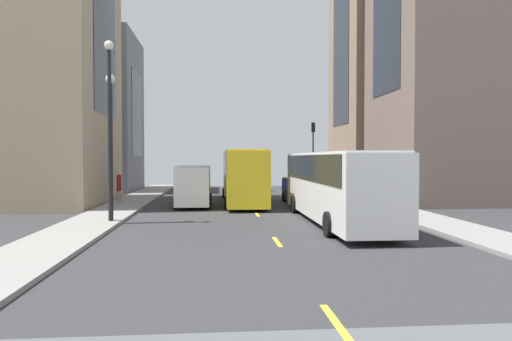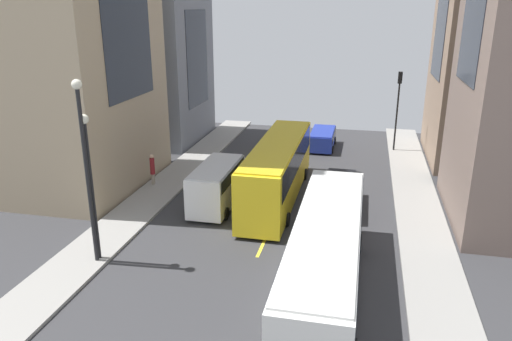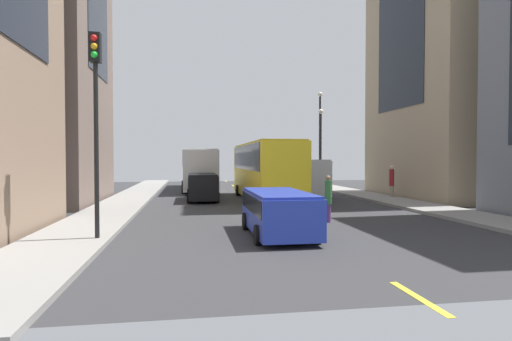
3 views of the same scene
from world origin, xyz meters
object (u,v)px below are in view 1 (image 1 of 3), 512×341
(delivery_van_white, at_px, (194,183))
(pedestrian_crossing_near, at_px, (119,185))
(car_blue_0, at_px, (253,181))
(city_bus_white, at_px, (335,181))
(car_black_1, at_px, (299,189))
(pedestrian_crossing_mid, at_px, (225,181))
(traffic_light_near_corner, at_px, (313,143))
(streetcar_yellow, at_px, (243,172))

(delivery_van_white, xyz_separation_m, pedestrian_crossing_near, (5.14, -2.44, -0.26))
(car_blue_0, bearing_deg, city_bus_white, 95.58)
(city_bus_white, xyz_separation_m, pedestrian_crossing_near, (12.21, -10.46, -0.76))
(city_bus_white, height_order, pedestrian_crossing_near, city_bus_white)
(car_black_1, height_order, pedestrian_crossing_near, pedestrian_crossing_near)
(city_bus_white, height_order, pedestrian_crossing_mid, city_bus_white)
(city_bus_white, distance_m, car_blue_0, 22.21)
(delivery_van_white, distance_m, traffic_light_near_corner, 18.15)
(car_blue_0, height_order, pedestrian_crossing_mid, pedestrian_crossing_mid)
(traffic_light_near_corner, bearing_deg, delivery_van_white, 53.20)
(streetcar_yellow, distance_m, pedestrian_crossing_near, 8.45)
(pedestrian_crossing_near, xyz_separation_m, traffic_light_near_corner, (-15.86, -11.89, 3.26))
(car_blue_0, xyz_separation_m, car_black_1, (-2.17, 12.62, 0.10))
(car_blue_0, xyz_separation_m, traffic_light_near_corner, (-5.81, -0.28, 3.62))
(streetcar_yellow, height_order, traffic_light_near_corner, traffic_light_near_corner)
(car_black_1, bearing_deg, delivery_van_white, 11.47)
(delivery_van_white, relative_size, car_black_1, 1.11)
(pedestrian_crossing_mid, bearing_deg, delivery_van_white, 129.24)
(pedestrian_crossing_mid, xyz_separation_m, pedestrian_crossing_near, (7.39, 8.97, 0.21))
(city_bus_white, relative_size, car_black_1, 2.69)
(car_black_1, xyz_separation_m, traffic_light_near_corner, (-3.64, -12.90, 3.52))
(streetcar_yellow, xyz_separation_m, pedestrian_crossing_near, (8.40, -0.31, -0.87))
(streetcar_yellow, bearing_deg, delivery_van_white, 33.22)
(car_blue_0, distance_m, traffic_light_near_corner, 6.85)
(delivery_van_white, distance_m, car_blue_0, 14.91)
(pedestrian_crossing_mid, height_order, traffic_light_near_corner, traffic_light_near_corner)
(city_bus_white, bearing_deg, streetcar_yellow, -69.45)
(pedestrian_crossing_mid, relative_size, pedestrian_crossing_near, 0.94)
(city_bus_white, bearing_deg, car_black_1, -90.06)
(car_blue_0, height_order, traffic_light_near_corner, traffic_light_near_corner)
(car_black_1, height_order, pedestrian_crossing_mid, pedestrian_crossing_mid)
(city_bus_white, distance_m, delivery_van_white, 10.70)
(streetcar_yellow, distance_m, delivery_van_white, 3.95)
(delivery_van_white, bearing_deg, car_blue_0, -109.27)
(pedestrian_crossing_near, distance_m, traffic_light_near_corner, 20.09)
(delivery_van_white, height_order, traffic_light_near_corner, traffic_light_near_corner)
(delivery_van_white, distance_m, pedestrian_crossing_near, 5.70)
(pedestrian_crossing_mid, height_order, pedestrian_crossing_near, pedestrian_crossing_near)
(pedestrian_crossing_near, bearing_deg, traffic_light_near_corner, 61.11)
(car_blue_0, bearing_deg, streetcar_yellow, 82.11)
(car_blue_0, bearing_deg, pedestrian_crossing_mid, 44.73)
(streetcar_yellow, xyz_separation_m, traffic_light_near_corner, (-7.46, -12.20, 2.39))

